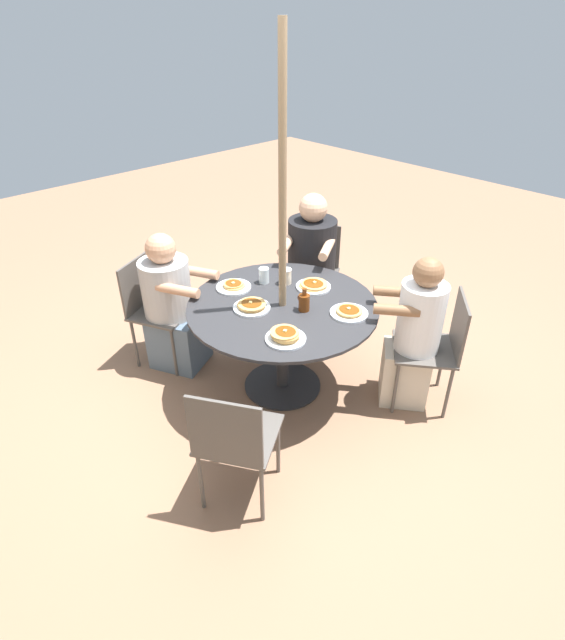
{
  "coord_description": "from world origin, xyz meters",
  "views": [
    {
      "loc": [
        -2.1,
        2.02,
        2.41
      ],
      "look_at": [
        0.0,
        0.0,
        0.58
      ],
      "focal_mm": 28.0,
      "sensor_mm": 36.0,
      "label": 1
    }
  ],
  "objects_px": {
    "diner_west": "(172,308)",
    "diner_south": "(310,271)",
    "pancake_plate_a": "(285,336)",
    "coffee_cup": "(286,276)",
    "patio_chair_east": "(437,344)",
    "patio_chair_north": "(234,438)",
    "pancake_plate_e": "(313,286)",
    "diner_east": "(413,338)",
    "syrup_bottle": "(304,302)",
    "patio_chair_west": "(153,304)",
    "patio_chair_south": "(315,267)",
    "pancake_plate_c": "(349,312)",
    "patio_table": "(282,320)",
    "pancake_plate_b": "(234,286)",
    "drinking_glass_a": "(264,275)",
    "pancake_plate_d": "(252,306)"
  },
  "relations": [
    {
      "from": "patio_chair_east",
      "to": "diner_east",
      "type": "bearing_deg",
      "value": 90.0
    },
    {
      "from": "diner_west",
      "to": "pancake_plate_a",
      "type": "relative_size",
      "value": 4.32
    },
    {
      "from": "diner_east",
      "to": "diner_south",
      "type": "xyz_separation_m",
      "value": [
        1.16,
        -0.22,
        0.01
      ]
    },
    {
      "from": "diner_west",
      "to": "pancake_plate_b",
      "type": "xyz_separation_m",
      "value": [
        -0.39,
        -0.29,
        0.23
      ]
    },
    {
      "from": "diner_west",
      "to": "coffee_cup",
      "type": "bearing_deg",
      "value": 110.16
    },
    {
      "from": "diner_south",
      "to": "pancake_plate_d",
      "type": "height_order",
      "value": "diner_south"
    },
    {
      "from": "pancake_plate_b",
      "to": "diner_south",
      "type": "bearing_deg",
      "value": -87.11
    },
    {
      "from": "patio_chair_west",
      "to": "patio_table",
      "type": "bearing_deg",
      "value": 90.0
    },
    {
      "from": "pancake_plate_d",
      "to": "diner_west",
      "type": "bearing_deg",
      "value": 15.87
    },
    {
      "from": "pancake_plate_d",
      "to": "pancake_plate_b",
      "type": "bearing_deg",
      "value": -17.18
    },
    {
      "from": "pancake_plate_a",
      "to": "pancake_plate_d",
      "type": "height_order",
      "value": "pancake_plate_a"
    },
    {
      "from": "patio_chair_north",
      "to": "pancake_plate_c",
      "type": "height_order",
      "value": "patio_chair_north"
    },
    {
      "from": "syrup_bottle",
      "to": "drinking_glass_a",
      "type": "distance_m",
      "value": 0.48
    },
    {
      "from": "patio_chair_south",
      "to": "pancake_plate_d",
      "type": "height_order",
      "value": "patio_chair_south"
    },
    {
      "from": "patio_chair_north",
      "to": "diner_west",
      "type": "bearing_deg",
      "value": 127.32
    },
    {
      "from": "pancake_plate_e",
      "to": "coffee_cup",
      "type": "height_order",
      "value": "coffee_cup"
    },
    {
      "from": "patio_chair_north",
      "to": "diner_west",
      "type": "distance_m",
      "value": 1.46
    },
    {
      "from": "patio_table",
      "to": "syrup_bottle",
      "type": "distance_m",
      "value": 0.24
    },
    {
      "from": "diner_east",
      "to": "pancake_plate_a",
      "type": "height_order",
      "value": "diner_east"
    },
    {
      "from": "patio_table",
      "to": "patio_chair_west",
      "type": "bearing_deg",
      "value": 25.59
    },
    {
      "from": "patio_chair_north",
      "to": "pancake_plate_a",
      "type": "distance_m",
      "value": 0.7
    },
    {
      "from": "patio_table",
      "to": "drinking_glass_a",
      "type": "relative_size",
      "value": 11.45
    },
    {
      "from": "patio_chair_north",
      "to": "pancake_plate_d",
      "type": "bearing_deg",
      "value": 101.06
    },
    {
      "from": "diner_south",
      "to": "pancake_plate_a",
      "type": "xyz_separation_m",
      "value": [
        -0.77,
        1.04,
        0.2
      ]
    },
    {
      "from": "patio_chair_east",
      "to": "pancake_plate_c",
      "type": "xyz_separation_m",
      "value": [
        0.45,
        0.42,
        0.23
      ]
    },
    {
      "from": "patio_table",
      "to": "patio_chair_north",
      "type": "relative_size",
      "value": 1.55
    },
    {
      "from": "patio_table",
      "to": "pancake_plate_d",
      "type": "relative_size",
      "value": 5.19
    },
    {
      "from": "patio_chair_north",
      "to": "pancake_plate_e",
      "type": "xyz_separation_m",
      "value": [
        0.58,
        -1.22,
        0.23
      ]
    },
    {
      "from": "pancake_plate_a",
      "to": "coffee_cup",
      "type": "distance_m",
      "value": 0.73
    },
    {
      "from": "diner_west",
      "to": "pancake_plate_c",
      "type": "relative_size",
      "value": 4.32
    },
    {
      "from": "patio_chair_west",
      "to": "patio_chair_south",
      "type": "bearing_deg",
      "value": 137.57
    },
    {
      "from": "patio_chair_east",
      "to": "syrup_bottle",
      "type": "distance_m",
      "value": 0.95
    },
    {
      "from": "patio_chair_north",
      "to": "diner_west",
      "type": "relative_size",
      "value": 0.78
    },
    {
      "from": "pancake_plate_d",
      "to": "pancake_plate_e",
      "type": "relative_size",
      "value": 1.0
    },
    {
      "from": "patio_chair_east",
      "to": "coffee_cup",
      "type": "relative_size",
      "value": 7.33
    },
    {
      "from": "patio_chair_north",
      "to": "drinking_glass_a",
      "type": "xyz_separation_m",
      "value": [
        0.89,
        -1.02,
        0.27
      ]
    },
    {
      "from": "pancake_plate_b",
      "to": "drinking_glass_a",
      "type": "relative_size",
      "value": 2.2
    },
    {
      "from": "diner_west",
      "to": "diner_south",
      "type": "bearing_deg",
      "value": 137.59
    },
    {
      "from": "patio_chair_east",
      "to": "coffee_cup",
      "type": "height_order",
      "value": "patio_chair_east"
    },
    {
      "from": "pancake_plate_b",
      "to": "patio_chair_north",
      "type": "bearing_deg",
      "value": 140.41
    },
    {
      "from": "coffee_cup",
      "to": "patio_table",
      "type": "bearing_deg",
      "value": 131.42
    },
    {
      "from": "pancake_plate_e",
      "to": "diner_east",
      "type": "bearing_deg",
      "value": -163.23
    },
    {
      "from": "diner_west",
      "to": "drinking_glass_a",
      "type": "relative_size",
      "value": 9.52
    },
    {
      "from": "diner_south",
      "to": "patio_table",
      "type": "bearing_deg",
      "value": 90.0
    },
    {
      "from": "patio_table",
      "to": "diner_south",
      "type": "relative_size",
      "value": 1.1
    },
    {
      "from": "diner_south",
      "to": "pancake_plate_a",
      "type": "relative_size",
      "value": 4.73
    },
    {
      "from": "diner_south",
      "to": "syrup_bottle",
      "type": "xyz_separation_m",
      "value": [
        -0.6,
        0.71,
        0.24
      ]
    },
    {
      "from": "patio_chair_north",
      "to": "patio_chair_east",
      "type": "relative_size",
      "value": 1.0
    },
    {
      "from": "diner_east",
      "to": "pancake_plate_a",
      "type": "relative_size",
      "value": 4.45
    },
    {
      "from": "pancake_plate_d",
      "to": "coffee_cup",
      "type": "distance_m",
      "value": 0.43
    }
  ]
}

